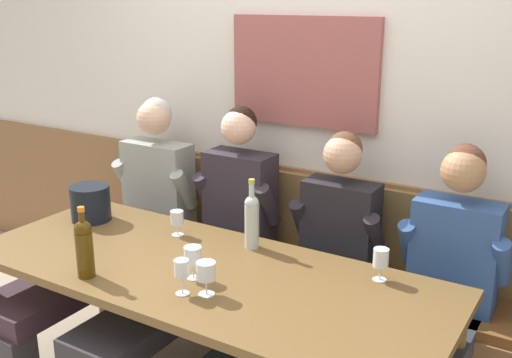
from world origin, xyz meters
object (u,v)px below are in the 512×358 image
Objects in this scene: wall_bench at (282,293)px; wine_glass_right_end at (182,270)px; wine_glass_center_rear at (381,260)px; dining_table at (203,283)px; person_left_seat at (303,287)px; wine_glass_near_bucket at (177,219)px; wine_glass_by_bottle at (206,273)px; wine_bottle_clear_water at (252,219)px; person_right_seat at (115,230)px; wine_bottle_green_tall at (84,246)px; wine_glass_mid_right at (193,256)px; person_center_left_seat at (201,251)px; person_center_right_seat at (428,318)px; ice_bucket at (90,203)px.

wall_bench is 1.12m from wine_glass_right_end.
dining_table is at bearing -156.89° from wine_glass_center_rear.
person_left_seat is 0.72m from wine_glass_near_bucket.
wine_glass_by_bottle is at bearing 27.51° from wine_glass_right_end.
person_left_seat is 0.40m from wine_bottle_clear_water.
dining_table is at bearing -20.88° from person_right_seat.
wine_glass_right_end is at bearing -139.82° from wine_glass_center_rear.
wine_glass_by_bottle is (-0.18, -0.50, 0.23)m from person_left_seat.
dining_table is 0.54m from wine_bottle_green_tall.
wine_glass_mid_right is (-0.04, -0.41, -0.04)m from wine_bottle_clear_water.
wine_bottle_green_tall is 0.56m from wine_glass_by_bottle.
wine_glass_right_end reaches higher than wine_glass_near_bucket.
person_left_seat is (0.34, 0.32, -0.06)m from dining_table.
wine_glass_center_rear is (1.09, 0.63, -0.04)m from wine_bottle_green_tall.
wine_bottle_clear_water is 2.64× the size of wine_glass_near_bucket.
wine_glass_right_end is at bearing -85.57° from wall_bench.
person_center_left_seat is at bearing 120.70° from wine_glass_right_end.
wine_bottle_clear_water is at bearing -4.89° from person_center_left_seat.
wine_bottle_clear_water is 2.39× the size of wine_glass_by_bottle.
wall_bench is 1.13× the size of dining_table.
person_right_seat is at bearing 179.84° from person_center_right_seat.
wine_bottle_green_tall reaches higher than wine_glass_right_end.
person_center_left_seat is at bearing 80.53° from wine_bottle_green_tall.
dining_table is 0.79m from wine_glass_center_rear.
ice_bucket is at bearing -92.71° from person_right_seat.
person_left_seat is 1.00m from wine_bottle_green_tall.
wine_glass_near_bucket is 0.64m from wine_glass_right_end.
wall_bench reaches higher than wine_glass_mid_right.
wine_glass_by_bottle is at bearing -80.03° from wall_bench.
person_center_left_seat is at bearing 127.98° from dining_table.
ice_bucket is 0.94m from wine_glass_mid_right.
wall_bench reaches higher than dining_table.
ice_bucket is (-0.60, -0.17, 0.20)m from person_center_left_seat.
ice_bucket is (-0.01, -0.15, 0.21)m from person_right_seat.
person_right_seat is 1.00× the size of person_center_right_seat.
ice_bucket is at bearing 160.54° from wine_glass_by_bottle.
dining_table is 17.14× the size of wine_glass_near_bucket.
person_right_seat is at bearing 149.02° from wine_glass_right_end.
person_left_seat is (0.34, -0.42, 0.32)m from wall_bench.
person_left_seat is at bearing -179.06° from person_center_right_seat.
wine_glass_center_rear is (0.98, -0.04, 0.20)m from person_center_left_seat.
wine_bottle_clear_water reaches higher than dining_table.
ice_bucket is 1.47× the size of wine_glass_center_rear.
dining_table is 0.47m from person_left_seat.
person_center_left_seat reaches higher than wine_glass_mid_right.
wall_bench reaches higher than wine_glass_right_end.
wall_bench is at bearing 55.83° from person_center_left_seat.
person_right_seat is 0.96m from wine_bottle_clear_water.
wine_glass_by_bottle is at bearing -51.04° from person_center_left_seat.
dining_table is (0.00, -0.73, 0.38)m from wall_bench.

